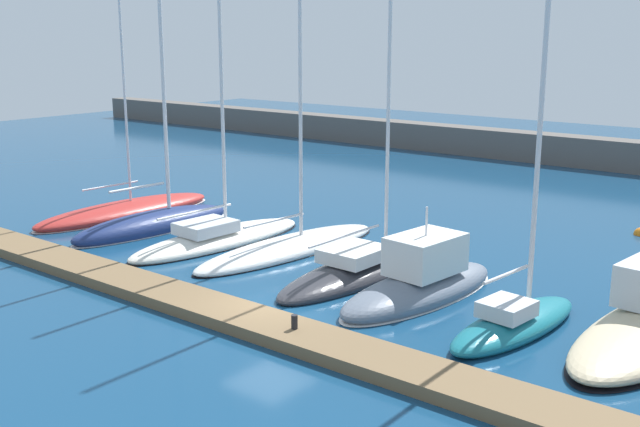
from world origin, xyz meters
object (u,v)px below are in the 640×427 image
Objects in this scene: sailboat_red_nearest at (126,210)px; sailboat_navy_second at (154,223)px; sailboat_ivory_third at (218,237)px; sailboat_charcoal_fifth at (365,266)px; sailboat_teal_seventh at (515,318)px; dock_bollard at (294,322)px; motorboat_slate_sixth at (421,283)px; sailboat_white_fourth at (290,246)px.

sailboat_red_nearest is 1.16× the size of sailboat_navy_second.
sailboat_ivory_third is 7.71m from sailboat_charcoal_fifth.
sailboat_teal_seventh is (14.80, -1.43, 0.18)m from sailboat_ivory_third.
dock_bollard is (2.18, -6.77, 0.32)m from sailboat_charcoal_fifth.
sailboat_charcoal_fifth is 41.82× the size of dock_bollard.
sailboat_teal_seventh is (4.01, -0.99, -0.07)m from motorboat_slate_sixth.
sailboat_red_nearest is 7.63m from sailboat_ivory_third.
sailboat_charcoal_fifth is (4.34, -0.55, 0.06)m from sailboat_white_fourth.
dock_bollard is at bearing 177.38° from motorboat_slate_sixth.
sailboat_white_fourth is at bearing 131.69° from dock_bollard.
motorboat_slate_sixth is at bearing -88.40° from sailboat_ivory_third.
sailboat_red_nearest is 3.73m from sailboat_navy_second.
motorboat_slate_sixth is (3.09, -0.93, 0.22)m from sailboat_charcoal_fifth.
sailboat_navy_second is 1.80× the size of motorboat_slate_sixth.
motorboat_slate_sixth is at bearing -96.36° from sailboat_white_fourth.
sailboat_ivory_third is at bearing 112.04° from sailboat_white_fourth.
dock_bollard is (13.90, -6.00, 0.26)m from sailboat_navy_second.
sailboat_red_nearest is 15.28m from sailboat_charcoal_fifth.
dock_bollard is at bearing -109.50° from sailboat_navy_second.
dock_bollard is at bearing -160.49° from sailboat_charcoal_fifth.
sailboat_navy_second is 7.49m from sailboat_white_fourth.
sailboat_navy_second reaches higher than sailboat_teal_seventh.
dock_bollard is (-4.92, -4.85, 0.17)m from sailboat_teal_seventh.
sailboat_charcoal_fifth is 2.27× the size of motorboat_slate_sixth.
sailboat_navy_second is 1.01× the size of sailboat_ivory_third.
sailboat_ivory_third is at bearing -82.03° from sailboat_navy_second.
sailboat_ivory_third reaches higher than motorboat_slate_sixth.
dock_bollard is (17.46, -7.10, 0.36)m from sailboat_red_nearest.
sailboat_red_nearest reaches higher than sailboat_ivory_third.
sailboat_ivory_third is at bearing -93.02° from sailboat_red_nearest.
motorboat_slate_sixth is 5.92m from dock_bollard.
sailboat_charcoal_fifth is at bearing -92.32° from sailboat_white_fourth.
sailboat_red_nearest is 2.08× the size of motorboat_slate_sixth.
sailboat_ivory_third is 1.10× the size of sailboat_teal_seventh.
sailboat_teal_seventh is 6.91m from dock_bollard.
sailboat_navy_second is at bearing 95.44° from sailboat_charcoal_fifth.
sailboat_charcoal_fifth is at bearing -82.37° from sailboat_navy_second.
sailboat_navy_second is 33.08× the size of dock_bollard.
sailboat_teal_seventh reaches higher than dock_bollard.
sailboat_red_nearest is at bearing 96.04° from sailboat_white_fourth.
sailboat_red_nearest is at bearing 90.73° from sailboat_teal_seventh.
motorboat_slate_sixth is (18.37, -1.26, 0.26)m from sailboat_red_nearest.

